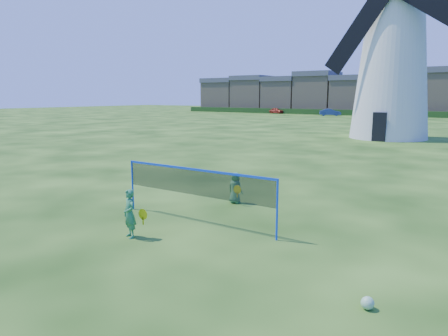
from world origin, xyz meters
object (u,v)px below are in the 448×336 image
Objects in this scene: play_ball at (368,303)px; windmill at (393,59)px; player_boy at (235,188)px; car_left at (277,111)px; badminton_net at (196,183)px; car_right at (330,112)px; player_girl at (130,214)px.

windmill is at bearing 102.03° from play_ball.
player_boy is 4.72× the size of play_ball.
car_left is at bearing -61.64° from player_boy.
badminton_net is at bearing 157.89° from play_ball.
car_left is at bearing 52.88° from car_right.
car_right reaches higher than player_boy.
player_boy reaches higher than play_ball.
car_right is at bearing -88.90° from car_left.
player_boy is at bearing 95.99° from badminton_net.
windmill is 5.59× the size of car_left.
play_ball is at bearing 18.04° from player_girl.
player_girl is (0.38, -29.26, -5.87)m from windmill.
player_girl is at bearing -108.80° from badminton_net.
windmill reaches higher than player_boy.
player_boy is (0.38, 4.30, -0.10)m from player_girl.
windmill is 15.06× the size of player_girl.
player_girl reaches higher than car_right.
windmill is 4.99× the size of car_right.
car_right is at bearing 126.22° from player_girl.
player_girl is 5.62× the size of play_ball.
windmill is 17.92× the size of player_boy.
player_boy is (-0.25, 2.43, -0.62)m from badminton_net.
car_left is at bearing 115.09° from badminton_net.
car_right is (-18.37, 60.23, 0.10)m from player_boy.
car_right is at bearing 116.53° from windmill.
player_boy is at bearing 175.04° from car_right.
player_girl is at bearing 177.39° from play_ball.
badminton_net is at bearing 98.61° from player_boy.
badminton_net is 2.05m from player_girl.
play_ball is 0.07× the size of car_left.
badminton_net is 2.52m from player_boy.
badminton_net is 72.87m from car_left.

